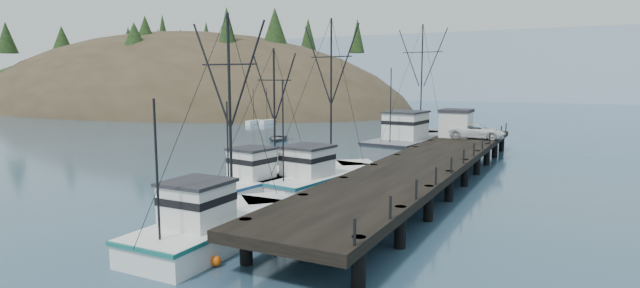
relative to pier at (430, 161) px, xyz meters
The scene contains 13 objects.
ground 21.33m from the pier, 131.19° to the right, with size 400.00×400.00×0.00m, color #2B4861.
pier is the anchor object (origin of this frame).
headland 108.95m from the pier, 144.86° to the left, with size 134.80×78.00×51.00m.
distant_ridge 154.06m from the pier, 91.49° to the left, with size 360.00×40.00×26.00m, color #9EB2C6.
distant_ridge_far 177.43m from the pier, 107.72° to the left, with size 180.00×25.00×18.00m, color silver.
moored_sailboats 60.22m from the pier, 140.61° to the left, with size 16.44×14.24×6.35m.
trawler_near 18.93m from the pier, 107.04° to the right, with size 3.73×11.16×11.37m.
trawler_mid 12.44m from the pier, 138.51° to the right, with size 4.68×10.31×10.29m.
trawler_far 8.39m from the pier, 140.81° to the right, with size 5.45×12.45×12.49m.
work_vessel 14.81m from the pier, 111.17° to the left, with size 6.41×16.82×13.84m.
pier_shed 14.06m from the pier, 94.49° to the left, with size 3.00×3.20×2.80m.
pickup_truck 13.48m from the pier, 85.34° to the left, with size 2.42×5.26×1.46m, color white.
motorboat 28.98m from the pier, 145.33° to the left, with size 3.39×4.75×0.98m, color #5A5E64.
Camera 1 is at (23.59, -20.78, 7.94)m, focal length 28.00 mm.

